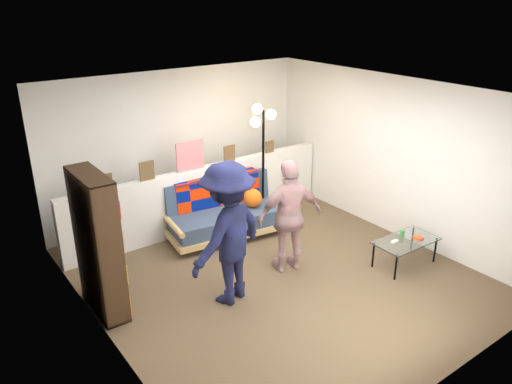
# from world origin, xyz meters

# --- Properties ---
(ground) EXTENTS (5.00, 5.00, 0.00)m
(ground) POSITION_xyz_m (0.00, 0.00, 0.00)
(ground) COLOR brown
(ground) RESTS_ON ground
(room_shell) EXTENTS (4.60, 5.05, 2.45)m
(room_shell) POSITION_xyz_m (0.00, 0.47, 1.67)
(room_shell) COLOR silver
(room_shell) RESTS_ON ground
(half_wall_ledge) EXTENTS (4.45, 0.15, 1.00)m
(half_wall_ledge) POSITION_xyz_m (0.00, 1.80, 0.50)
(half_wall_ledge) COLOR silver
(half_wall_ledge) RESTS_ON ground
(ledge_decor) EXTENTS (2.97, 0.02, 0.45)m
(ledge_decor) POSITION_xyz_m (-0.23, 1.78, 1.18)
(ledge_decor) COLOR brown
(ledge_decor) RESTS_ON half_wall_ledge
(futon_sofa) EXTENTS (1.90, 1.09, 0.77)m
(futon_sofa) POSITION_xyz_m (0.14, 1.37, 0.36)
(futon_sofa) COLOR tan
(futon_sofa) RESTS_ON ground
(bookshelf) EXTENTS (0.28, 0.85, 1.70)m
(bookshelf) POSITION_xyz_m (-2.08, 0.58, 0.79)
(bookshelf) COLOR black
(bookshelf) RESTS_ON ground
(coffee_table) EXTENTS (0.91, 0.52, 0.46)m
(coffee_table) POSITION_xyz_m (1.60, -0.86, 0.35)
(coffee_table) COLOR black
(coffee_table) RESTS_ON ground
(floor_lamp) EXTENTS (0.45, 0.37, 1.92)m
(floor_lamp) POSITION_xyz_m (0.86, 1.42, 1.36)
(floor_lamp) COLOR black
(floor_lamp) RESTS_ON ground
(person_left) EXTENTS (1.28, 0.97, 1.76)m
(person_left) POSITION_xyz_m (-0.78, -0.11, 0.88)
(person_left) COLOR black
(person_left) RESTS_ON ground
(person_right) EXTENTS (0.97, 0.58, 1.54)m
(person_right) POSITION_xyz_m (0.26, 0.01, 0.77)
(person_right) COLOR pink
(person_right) RESTS_ON ground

